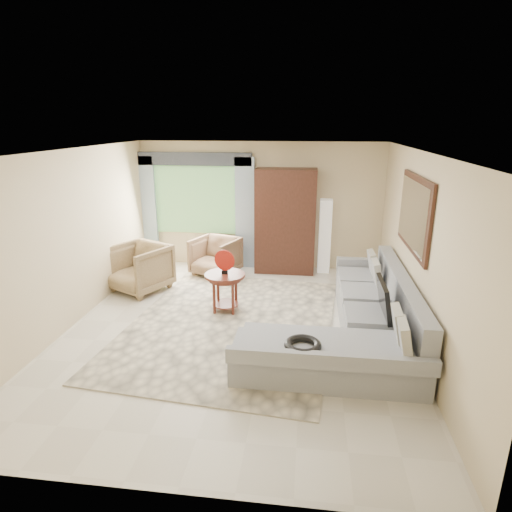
# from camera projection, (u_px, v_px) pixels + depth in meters

# --- Properties ---
(ground) EXTENTS (6.00, 6.00, 0.00)m
(ground) POSITION_uv_depth(u_px,v_px,m) (237.00, 329.00, 6.41)
(ground) COLOR silver
(ground) RESTS_ON ground
(area_rug) EXTENTS (3.37, 4.27, 0.02)m
(area_rug) POSITION_uv_depth(u_px,v_px,m) (231.00, 323.00, 6.57)
(area_rug) COLOR beige
(area_rug) RESTS_ON ground
(sectional_sofa) EXTENTS (2.30, 3.46, 0.90)m
(sectional_sofa) POSITION_uv_depth(u_px,v_px,m) (360.00, 324.00, 5.95)
(sectional_sofa) COLOR #989AA0
(sectional_sofa) RESTS_ON ground
(tv_screen) EXTENTS (0.14, 0.74, 0.48)m
(tv_screen) POSITION_uv_depth(u_px,v_px,m) (384.00, 299.00, 5.70)
(tv_screen) COLOR black
(tv_screen) RESTS_ON sectional_sofa
(garden_hose) EXTENTS (0.43, 0.43, 0.09)m
(garden_hose) POSITION_uv_depth(u_px,v_px,m) (303.00, 345.00, 4.86)
(garden_hose) COLOR black
(garden_hose) RESTS_ON sectional_sofa
(coffee_table) EXTENTS (0.65, 0.65, 0.65)m
(coffee_table) POSITION_uv_depth(u_px,v_px,m) (225.00, 292.00, 6.92)
(coffee_table) COLOR #512215
(coffee_table) RESTS_ON ground
(red_disc) EXTENTS (0.34, 0.10, 0.34)m
(red_disc) POSITION_uv_depth(u_px,v_px,m) (224.00, 260.00, 6.76)
(red_disc) COLOR #A61A10
(red_disc) RESTS_ON coffee_table
(armchair_left) EXTENTS (1.25, 1.26, 0.86)m
(armchair_left) POSITION_uv_depth(u_px,v_px,m) (139.00, 268.00, 7.77)
(armchair_left) COLOR #A18757
(armchair_left) RESTS_ON ground
(armchair_right) EXTENTS (1.07, 1.08, 0.76)m
(armchair_right) POSITION_uv_depth(u_px,v_px,m) (215.00, 256.00, 8.59)
(armchair_right) COLOR olive
(armchair_right) RESTS_ON ground
(potted_plant) EXTENTS (0.55, 0.50, 0.54)m
(potted_plant) POSITION_uv_depth(u_px,v_px,m) (153.00, 253.00, 9.20)
(potted_plant) COLOR #999999
(potted_plant) RESTS_ON ground
(armoire) EXTENTS (1.20, 0.55, 2.10)m
(armoire) POSITION_uv_depth(u_px,v_px,m) (285.00, 221.00, 8.61)
(armoire) COLOR black
(armoire) RESTS_ON ground
(floor_lamp) EXTENTS (0.24, 0.24, 1.50)m
(floor_lamp) POSITION_uv_depth(u_px,v_px,m) (325.00, 236.00, 8.66)
(floor_lamp) COLOR silver
(floor_lamp) RESTS_ON ground
(window) EXTENTS (1.80, 0.04, 1.40)m
(window) POSITION_uv_depth(u_px,v_px,m) (196.00, 200.00, 8.96)
(window) COLOR #669E59
(window) RESTS_ON wall_back
(curtain_left) EXTENTS (0.40, 0.08, 2.30)m
(curtain_left) POSITION_uv_depth(u_px,v_px,m) (147.00, 211.00, 9.08)
(curtain_left) COLOR #9EB7CC
(curtain_left) RESTS_ON ground
(curtain_right) EXTENTS (0.40, 0.08, 2.30)m
(curtain_right) POSITION_uv_depth(u_px,v_px,m) (245.00, 214.00, 8.83)
(curtain_right) COLOR #9EB7CC
(curtain_right) RESTS_ON ground
(valance) EXTENTS (2.40, 0.12, 0.26)m
(valance) POSITION_uv_depth(u_px,v_px,m) (193.00, 159.00, 8.64)
(valance) COLOR #1E232D
(valance) RESTS_ON wall_back
(wall_mirror) EXTENTS (0.05, 1.70, 1.05)m
(wall_mirror) POSITION_uv_depth(u_px,v_px,m) (414.00, 214.00, 5.92)
(wall_mirror) COLOR black
(wall_mirror) RESTS_ON wall_right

